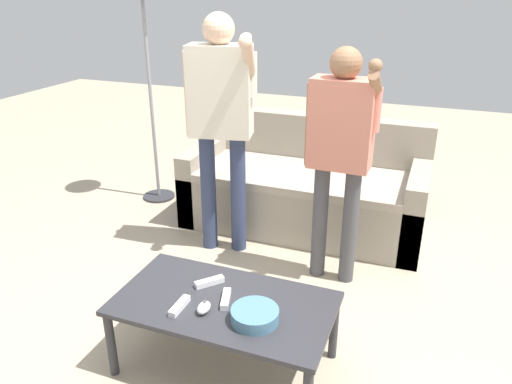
{
  "coord_description": "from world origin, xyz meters",
  "views": [
    {
      "loc": [
        0.83,
        -1.99,
        1.8
      ],
      "look_at": [
        -0.04,
        0.29,
        0.75
      ],
      "focal_mm": 34.42,
      "sensor_mm": 36.0,
      "label": 1
    }
  ],
  "objects_px": {
    "coffee_table": "(224,309)",
    "game_remote_wand_spare": "(209,282)",
    "game_remote_nunchuk": "(204,308)",
    "player_right": "(340,142)",
    "snack_bowl": "(255,315)",
    "player_left": "(221,110)",
    "game_remote_wand_near": "(226,299)",
    "game_remote_wand_far": "(180,306)",
    "couch": "(306,189)"
  },
  "relations": [
    {
      "from": "player_left",
      "to": "game_remote_wand_near",
      "type": "height_order",
      "value": "player_left"
    },
    {
      "from": "game_remote_nunchuk",
      "to": "player_left",
      "type": "relative_size",
      "value": 0.05
    },
    {
      "from": "game_remote_wand_spare",
      "to": "game_remote_wand_near",
      "type": "bearing_deg",
      "value": -37.08
    },
    {
      "from": "coffee_table",
      "to": "snack_bowl",
      "type": "bearing_deg",
      "value": -23.31
    },
    {
      "from": "couch",
      "to": "game_remote_wand_far",
      "type": "xyz_separation_m",
      "value": [
        -0.11,
        -1.83,
        0.11
      ]
    },
    {
      "from": "player_right",
      "to": "game_remote_wand_far",
      "type": "xyz_separation_m",
      "value": [
        -0.49,
        -1.12,
        -0.53
      ]
    },
    {
      "from": "couch",
      "to": "game_remote_wand_near",
      "type": "relative_size",
      "value": 11.97
    },
    {
      "from": "couch",
      "to": "player_left",
      "type": "height_order",
      "value": "player_left"
    },
    {
      "from": "game_remote_wand_near",
      "to": "game_remote_wand_far",
      "type": "relative_size",
      "value": 1.01
    },
    {
      "from": "snack_bowl",
      "to": "game_remote_wand_spare",
      "type": "height_order",
      "value": "snack_bowl"
    },
    {
      "from": "coffee_table",
      "to": "game_remote_nunchuk",
      "type": "relative_size",
      "value": 11.94
    },
    {
      "from": "player_right",
      "to": "game_remote_wand_near",
      "type": "distance_m",
      "value": 1.16
    },
    {
      "from": "game_remote_wand_far",
      "to": "player_left",
      "type": "bearing_deg",
      "value": 105.13
    },
    {
      "from": "game_remote_wand_near",
      "to": "player_right",
      "type": "bearing_deg",
      "value": 72.65
    },
    {
      "from": "player_left",
      "to": "game_remote_wand_spare",
      "type": "distance_m",
      "value": 1.23
    },
    {
      "from": "snack_bowl",
      "to": "game_remote_nunchuk",
      "type": "bearing_deg",
      "value": -174.17
    },
    {
      "from": "game_remote_wand_near",
      "to": "couch",
      "type": "bearing_deg",
      "value": 92.42
    },
    {
      "from": "game_remote_nunchuk",
      "to": "player_right",
      "type": "bearing_deg",
      "value": 71.41
    },
    {
      "from": "game_remote_wand_near",
      "to": "game_remote_nunchuk",
      "type": "bearing_deg",
      "value": -118.87
    },
    {
      "from": "game_remote_wand_spare",
      "to": "snack_bowl",
      "type": "bearing_deg",
      "value": -30.42
    },
    {
      "from": "coffee_table",
      "to": "game_remote_wand_far",
      "type": "height_order",
      "value": "game_remote_wand_far"
    },
    {
      "from": "coffee_table",
      "to": "player_left",
      "type": "distance_m",
      "value": 1.39
    },
    {
      "from": "game_remote_nunchuk",
      "to": "player_left",
      "type": "xyz_separation_m",
      "value": [
        -0.45,
        1.21,
        0.62
      ]
    },
    {
      "from": "player_right",
      "to": "game_remote_wand_spare",
      "type": "height_order",
      "value": "player_right"
    },
    {
      "from": "game_remote_nunchuk",
      "to": "game_remote_wand_spare",
      "type": "bearing_deg",
      "value": 109.45
    },
    {
      "from": "player_left",
      "to": "game_remote_wand_near",
      "type": "bearing_deg",
      "value": -65.07
    },
    {
      "from": "game_remote_nunchuk",
      "to": "game_remote_wand_near",
      "type": "distance_m",
      "value": 0.13
    },
    {
      "from": "snack_bowl",
      "to": "player_right",
      "type": "bearing_deg",
      "value": 83.29
    },
    {
      "from": "player_left",
      "to": "game_remote_wand_near",
      "type": "distance_m",
      "value": 1.36
    },
    {
      "from": "player_left",
      "to": "snack_bowl",
      "type": "bearing_deg",
      "value": -59.6
    },
    {
      "from": "player_right",
      "to": "game_remote_nunchuk",
      "type": "bearing_deg",
      "value": -108.59
    },
    {
      "from": "game_remote_wand_near",
      "to": "player_left",
      "type": "bearing_deg",
      "value": 114.93
    },
    {
      "from": "game_remote_wand_near",
      "to": "coffee_table",
      "type": "bearing_deg",
      "value": -162.18
    },
    {
      "from": "couch",
      "to": "game_remote_wand_spare",
      "type": "bearing_deg",
      "value": -92.26
    },
    {
      "from": "snack_bowl",
      "to": "player_right",
      "type": "relative_size",
      "value": 0.15
    },
    {
      "from": "coffee_table",
      "to": "snack_bowl",
      "type": "xyz_separation_m",
      "value": [
        0.19,
        -0.08,
        0.07
      ]
    },
    {
      "from": "game_remote_nunchuk",
      "to": "game_remote_wand_far",
      "type": "distance_m",
      "value": 0.12
    },
    {
      "from": "game_remote_wand_spare",
      "to": "game_remote_nunchuk",
      "type": "bearing_deg",
      "value": -70.55
    },
    {
      "from": "couch",
      "to": "snack_bowl",
      "type": "bearing_deg",
      "value": -81.88
    },
    {
      "from": "couch",
      "to": "game_remote_wand_near",
      "type": "xyz_separation_m",
      "value": [
        0.07,
        -1.7,
        0.11
      ]
    },
    {
      "from": "player_left",
      "to": "player_right",
      "type": "bearing_deg",
      "value": -7.25
    },
    {
      "from": "coffee_table",
      "to": "player_right",
      "type": "xyz_separation_m",
      "value": [
        0.32,
        0.99,
        0.59
      ]
    },
    {
      "from": "coffee_table",
      "to": "game_remote_wand_spare",
      "type": "relative_size",
      "value": 7.67
    },
    {
      "from": "game_remote_nunchuk",
      "to": "game_remote_wand_far",
      "type": "bearing_deg",
      "value": -170.9
    },
    {
      "from": "snack_bowl",
      "to": "game_remote_wand_spare",
      "type": "relative_size",
      "value": 1.6
    },
    {
      "from": "snack_bowl",
      "to": "player_right",
      "type": "height_order",
      "value": "player_right"
    },
    {
      "from": "coffee_table",
      "to": "game_remote_wand_near",
      "type": "relative_size",
      "value": 6.91
    },
    {
      "from": "player_left",
      "to": "game_remote_wand_far",
      "type": "bearing_deg",
      "value": -74.87
    },
    {
      "from": "game_remote_nunchuk",
      "to": "game_remote_wand_spare",
      "type": "distance_m",
      "value": 0.22
    },
    {
      "from": "player_left",
      "to": "game_remote_wand_spare",
      "type": "xyz_separation_m",
      "value": [
        0.37,
        -0.99,
        -0.62
      ]
    }
  ]
}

